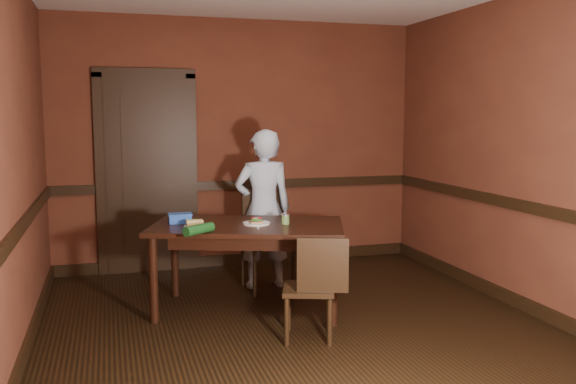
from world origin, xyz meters
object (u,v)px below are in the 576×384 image
dining_table (248,267)px  cheese_saucer (195,224)px  sandwich_plate (256,222)px  chair_far (267,241)px  person (263,209)px  sauce_jar (285,219)px  food_tub (180,218)px  chair_near (309,287)px

dining_table → cheese_saucer: 0.60m
sandwich_plate → chair_far: bearing=66.9°
chair_far → sandwich_plate: chair_far is taller
chair_far → person: person is taller
sauce_jar → food_tub: same height
sauce_jar → cheese_saucer: 0.76m
chair_far → cheese_saucer: chair_far is taller
chair_near → person: size_ratio=0.52×
sauce_jar → sandwich_plate: bearing=164.6°
chair_far → sauce_jar: bearing=-95.1°
person → sauce_jar: size_ratio=18.20×
chair_far → chair_near: chair_far is taller
sandwich_plate → sauce_jar: sauce_jar is taller
chair_near → dining_table: bearing=-51.1°
sandwich_plate → food_tub: bearing=159.3°
dining_table → chair_near: (0.28, -0.79, 0.02)m
sandwich_plate → sauce_jar: bearing=-15.4°
chair_far → cheese_saucer: 0.99m
person → cheese_saucer: 1.00m
sandwich_plate → sauce_jar: 0.25m
chair_near → food_tub: (-0.83, 1.00, 0.39)m
sauce_jar → dining_table: bearing=163.0°
person → food_tub: (-0.85, -0.46, 0.03)m
person → cheese_saucer: person is taller
chair_far → person: size_ratio=0.61×
food_tub → cheese_saucer: bearing=-64.1°
sandwich_plate → cheese_saucer: size_ratio=1.30×
dining_table → sandwich_plate: sandwich_plate is taller
chair_far → sauce_jar: 0.72m
dining_table → chair_near: chair_near is taller
chair_far → food_tub: bearing=-162.3°
sandwich_plate → cheese_saucer: sandwich_plate is taller
cheese_saucer → food_tub: (-0.10, 0.20, 0.02)m
dining_table → person: person is taller
sandwich_plate → cheese_saucer: (-0.52, 0.03, 0.01)m
dining_table → person: size_ratio=1.04×
dining_table → cheese_saucer: cheese_saucer is taller
person → dining_table: bearing=67.0°
sandwich_plate → food_tub: food_tub is taller
person → chair_near: bearing=91.0°
sandwich_plate → cheese_saucer: bearing=176.8°
sandwich_plate → person: bearing=71.1°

